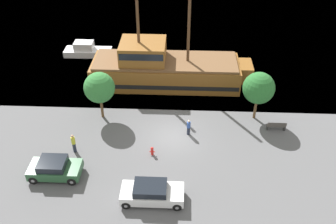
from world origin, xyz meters
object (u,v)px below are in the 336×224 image
at_px(pirate_ship, 164,68).
at_px(parked_car_curb_front, 152,193).
at_px(fire_hydrant, 152,151).
at_px(parked_car_curb_mid, 55,168).
at_px(pedestrian_walking_near, 189,127).
at_px(bench_promenade_east, 276,126).
at_px(pedestrian_walking_far, 74,143).
at_px(moored_boat_dockside, 87,50).

bearing_deg(pirate_ship, parked_car_curb_front, -89.95).
xyz_separation_m(pirate_ship, fire_hydrant, (-0.35, -11.29, -1.27)).
relative_size(pirate_ship, parked_car_curb_front, 3.70).
bearing_deg(parked_car_curb_mid, pedestrian_walking_near, 28.28).
height_order(bench_promenade_east, pedestrian_walking_far, pedestrian_walking_far).
distance_m(moored_boat_dockside, fire_hydrant, 19.42).
xyz_separation_m(parked_car_curb_mid, bench_promenade_east, (17.81, 6.37, -0.31)).
bearing_deg(pedestrian_walking_near, parked_car_curb_mid, -151.72).
bearing_deg(pedestrian_walking_far, parked_car_curb_front, -35.64).
bearing_deg(parked_car_curb_front, moored_boat_dockside, 113.35).
xyz_separation_m(pirate_ship, bench_promenade_east, (10.32, -7.60, -1.24)).
xyz_separation_m(fire_hydrant, pedestrian_walking_near, (2.94, 2.74, 0.35)).
bearing_deg(moored_boat_dockside, pedestrian_walking_far, -80.94).
height_order(moored_boat_dockside, parked_car_curb_mid, moored_boat_dockside).
bearing_deg(moored_boat_dockside, pedestrian_walking_near, -50.15).
height_order(pirate_ship, bench_promenade_east, pirate_ship).
height_order(pirate_ship, fire_hydrant, pirate_ship).
distance_m(parked_car_curb_front, fire_hydrant, 4.76).
distance_m(pirate_ship, moored_boat_dockside, 11.16).
relative_size(pirate_ship, pedestrian_walking_far, 9.41).
bearing_deg(bench_promenade_east, pedestrian_walking_near, -173.00).
bearing_deg(parked_car_curb_mid, fire_hydrant, 20.56).
bearing_deg(bench_promenade_east, parked_car_curb_front, -140.72).
height_order(fire_hydrant, pedestrian_walking_near, pedestrian_walking_near).
height_order(fire_hydrant, bench_promenade_east, bench_promenade_east).
relative_size(parked_car_curb_mid, fire_hydrant, 5.04).
distance_m(parked_car_curb_mid, fire_hydrant, 7.63).
relative_size(moored_boat_dockside, pedestrian_walking_near, 3.61).
distance_m(moored_boat_dockside, parked_car_curb_front, 23.85).
xyz_separation_m(pirate_ship, pedestrian_walking_near, (2.59, -8.55, -0.92)).
bearing_deg(fire_hydrant, moored_boat_dockside, 117.92).
xyz_separation_m(parked_car_curb_mid, pedestrian_walking_far, (0.77, 2.77, 0.14)).
bearing_deg(fire_hydrant, pirate_ship, 88.24).
relative_size(pirate_ship, parked_car_curb_mid, 4.25).
height_order(parked_car_curb_front, pedestrian_walking_near, pedestrian_walking_near).
height_order(parked_car_curb_mid, bench_promenade_east, parked_car_curb_mid).
bearing_deg(pedestrian_walking_far, parked_car_curb_mid, -105.60).
height_order(moored_boat_dockside, fire_hydrant, moored_boat_dockside).
distance_m(pedestrian_walking_near, pedestrian_walking_far, 9.68).
bearing_deg(pirate_ship, bench_promenade_east, -36.37).
xyz_separation_m(fire_hydrant, pedestrian_walking_far, (-6.37, 0.09, 0.47)).
relative_size(pirate_ship, pedestrian_walking_near, 10.77).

